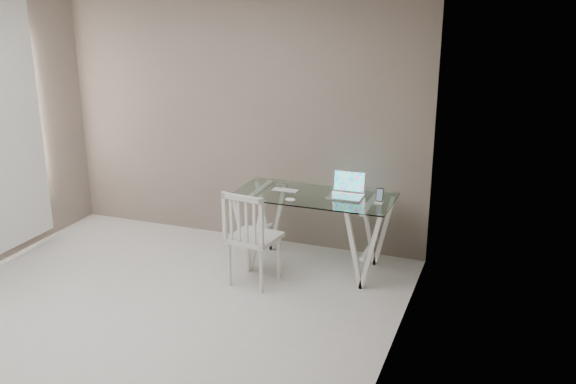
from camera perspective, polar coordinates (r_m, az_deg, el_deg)
name	(u,v)px	position (r m, az deg, el deg)	size (l,w,h in m)	color
room	(102,119)	(4.81, -16.17, 6.22)	(4.50, 4.52, 2.71)	#BBB8B3
desk	(313,231)	(6.18, 2.28, -3.47)	(1.50, 0.70, 0.75)	silver
chair	(250,234)	(5.78, -3.41, -3.79)	(0.46, 0.46, 0.91)	silver
laptop	(347,190)	(6.04, 5.27, 0.17)	(0.32, 0.27, 0.23)	silver
keyboard	(285,190)	(6.18, -0.24, 0.16)	(0.26, 0.11, 0.01)	silver
mouse	(290,200)	(5.87, 0.21, -0.68)	(0.10, 0.06, 0.03)	white
phone_dock	(379,199)	(5.87, 8.12, -0.63)	(0.08, 0.08, 0.14)	white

